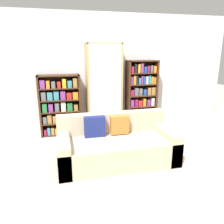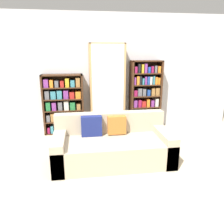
{
  "view_description": "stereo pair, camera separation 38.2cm",
  "coord_description": "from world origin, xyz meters",
  "px_view_note": "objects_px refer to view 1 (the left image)",
  "views": [
    {
      "loc": [
        -0.97,
        -2.86,
        1.86
      ],
      "look_at": [
        0.0,
        1.25,
        0.68
      ],
      "focal_mm": 35.0,
      "sensor_mm": 36.0,
      "label": 1
    },
    {
      "loc": [
        -0.6,
        -2.93,
        1.86
      ],
      "look_at": [
        0.0,
        1.25,
        0.68
      ],
      "focal_mm": 35.0,
      "sensor_mm": 36.0,
      "label": 2
    }
  ],
  "objects_px": {
    "bookshelf_right": "(141,96)",
    "wine_bottle": "(125,132)",
    "display_cabinet": "(104,89)",
    "bookshelf_left": "(60,106)",
    "couch": "(116,145)"
  },
  "relations": [
    {
      "from": "bookshelf_left",
      "to": "couch",
      "type": "bearing_deg",
      "value": -59.19
    },
    {
      "from": "display_cabinet",
      "to": "wine_bottle",
      "type": "bearing_deg",
      "value": -61.35
    },
    {
      "from": "display_cabinet",
      "to": "bookshelf_right",
      "type": "xyz_separation_m",
      "value": [
        0.92,
        0.02,
        -0.21
      ]
    },
    {
      "from": "bookshelf_left",
      "to": "wine_bottle",
      "type": "bearing_deg",
      "value": -25.3
    },
    {
      "from": "bookshelf_right",
      "to": "wine_bottle",
      "type": "bearing_deg",
      "value": -132.11
    },
    {
      "from": "bookshelf_right",
      "to": "wine_bottle",
      "type": "distance_m",
      "value": 1.08
    },
    {
      "from": "couch",
      "to": "wine_bottle",
      "type": "distance_m",
      "value": 1.0
    },
    {
      "from": "couch",
      "to": "bookshelf_left",
      "type": "height_order",
      "value": "bookshelf_left"
    },
    {
      "from": "couch",
      "to": "bookshelf_right",
      "type": "relative_size",
      "value": 1.2
    },
    {
      "from": "couch",
      "to": "bookshelf_left",
      "type": "distance_m",
      "value": 1.82
    },
    {
      "from": "bookshelf_left",
      "to": "display_cabinet",
      "type": "relative_size",
      "value": 0.67
    },
    {
      "from": "couch",
      "to": "display_cabinet",
      "type": "bearing_deg",
      "value": 86.18
    },
    {
      "from": "display_cabinet",
      "to": "bookshelf_right",
      "type": "height_order",
      "value": "display_cabinet"
    },
    {
      "from": "bookshelf_left",
      "to": "wine_bottle",
      "type": "height_order",
      "value": "bookshelf_left"
    },
    {
      "from": "bookshelf_left",
      "to": "wine_bottle",
      "type": "xyz_separation_m",
      "value": [
        1.35,
        -0.64,
        -0.51
      ]
    }
  ]
}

